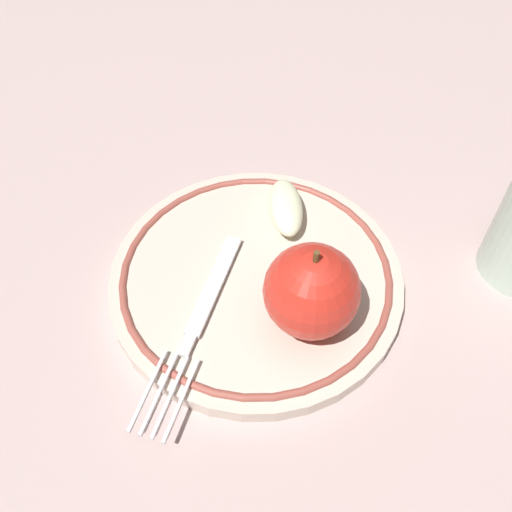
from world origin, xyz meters
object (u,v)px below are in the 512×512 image
(plate, at_px, (256,278))
(fork, at_px, (198,320))
(apple_red_whole, at_px, (312,291))
(apple_slice_front, at_px, (286,207))

(plate, distance_m, fork, 0.06)
(plate, bearing_deg, apple_red_whole, 13.41)
(plate, xyz_separation_m, fork, (0.02, -0.06, 0.01))
(plate, distance_m, apple_slice_front, 0.07)
(plate, height_order, apple_red_whole, apple_red_whole)
(apple_red_whole, bearing_deg, apple_slice_front, 158.48)
(plate, bearing_deg, apple_slice_front, 128.38)
(apple_slice_front, xyz_separation_m, fork, (0.06, -0.11, -0.01))
(apple_slice_front, distance_m, fork, 0.12)
(plate, xyz_separation_m, apple_slice_front, (-0.04, 0.05, 0.02))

